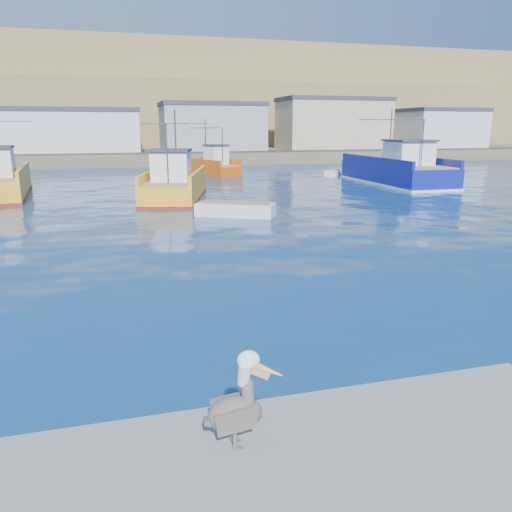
{
  "coord_description": "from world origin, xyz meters",
  "views": [
    {
      "loc": [
        -4.41,
        -10.48,
        5.1
      ],
      "look_at": [
        -0.64,
        3.17,
        1.43
      ],
      "focal_mm": 35.0,
      "sensor_mm": 36.0,
      "label": 1
    }
  ],
  "objects_px": {
    "trawler_yellow_b": "(175,185)",
    "trawler_blue": "(397,171)",
    "skiff_mid": "(235,211)",
    "skiff_far": "(335,173)",
    "pelican": "(238,406)",
    "boat_orange": "(212,165)"
  },
  "relations": [
    {
      "from": "trawler_yellow_b",
      "to": "trawler_blue",
      "type": "relative_size",
      "value": 0.8
    },
    {
      "from": "trawler_blue",
      "to": "boat_orange",
      "type": "distance_m",
      "value": 20.27
    },
    {
      "from": "skiff_far",
      "to": "skiff_mid",
      "type": "bearing_deg",
      "value": -126.28
    },
    {
      "from": "trawler_yellow_b",
      "to": "skiff_mid",
      "type": "height_order",
      "value": "trawler_yellow_b"
    },
    {
      "from": "skiff_far",
      "to": "pelican",
      "type": "bearing_deg",
      "value": -115.84
    },
    {
      "from": "trawler_yellow_b",
      "to": "skiff_far",
      "type": "height_order",
      "value": "trawler_yellow_b"
    },
    {
      "from": "trawler_yellow_b",
      "to": "pelican",
      "type": "xyz_separation_m",
      "value": [
        -2.53,
        -30.38,
        0.14
      ]
    },
    {
      "from": "boat_orange",
      "to": "skiff_far",
      "type": "relative_size",
      "value": 2.28
    },
    {
      "from": "skiff_far",
      "to": "pelican",
      "type": "height_order",
      "value": "pelican"
    },
    {
      "from": "trawler_blue",
      "to": "skiff_mid",
      "type": "xyz_separation_m",
      "value": [
        -18.43,
        -13.02,
        -0.86
      ]
    },
    {
      "from": "skiff_mid",
      "to": "pelican",
      "type": "bearing_deg",
      "value": -103.06
    },
    {
      "from": "trawler_blue",
      "to": "skiff_far",
      "type": "bearing_deg",
      "value": 102.47
    },
    {
      "from": "trawler_blue",
      "to": "skiff_far",
      "type": "relative_size",
      "value": 3.84
    },
    {
      "from": "trawler_yellow_b",
      "to": "trawler_blue",
      "type": "xyz_separation_m",
      "value": [
        21.02,
        4.72,
        0.18
      ]
    },
    {
      "from": "boat_orange",
      "to": "pelican",
      "type": "bearing_deg",
      "value": -100.1
    },
    {
      "from": "trawler_yellow_b",
      "to": "trawler_blue",
      "type": "distance_m",
      "value": 21.55
    },
    {
      "from": "skiff_far",
      "to": "pelican",
      "type": "distance_m",
      "value": 49.34
    },
    {
      "from": "trawler_yellow_b",
      "to": "pelican",
      "type": "height_order",
      "value": "trawler_yellow_b"
    },
    {
      "from": "skiff_mid",
      "to": "skiff_far",
      "type": "relative_size",
      "value": 1.33
    },
    {
      "from": "boat_orange",
      "to": "skiff_mid",
      "type": "distance_m",
      "value": 27.05
    },
    {
      "from": "trawler_blue",
      "to": "skiff_far",
      "type": "distance_m",
      "value": 9.57
    },
    {
      "from": "skiff_mid",
      "to": "boat_orange",
      "type": "bearing_deg",
      "value": 82.38
    }
  ]
}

